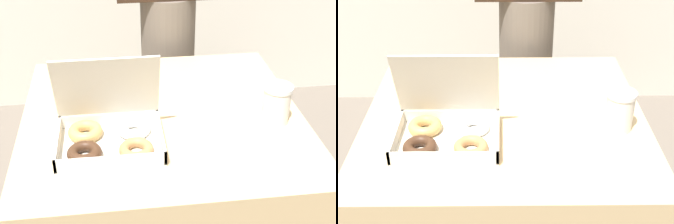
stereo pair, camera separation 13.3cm
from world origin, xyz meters
The scene contains 3 objects.
table centered at (0.00, 0.00, 0.38)m, with size 0.88×0.85×0.77m.
donut_box centered at (-0.17, -0.14, 0.81)m, with size 0.30×0.24×0.26m.
coffee_cup centered at (0.34, -0.08, 0.83)m, with size 0.09×0.09×0.12m.
Camera 2 is at (-0.01, -1.27, 1.54)m, focal length 50.00 mm.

